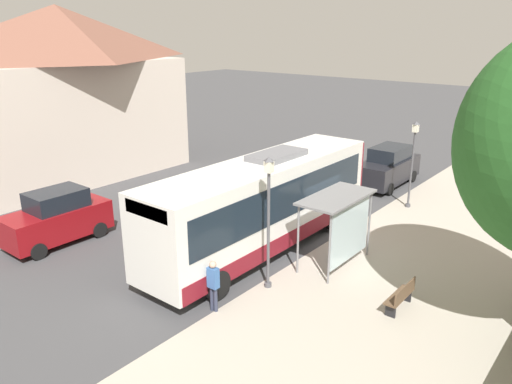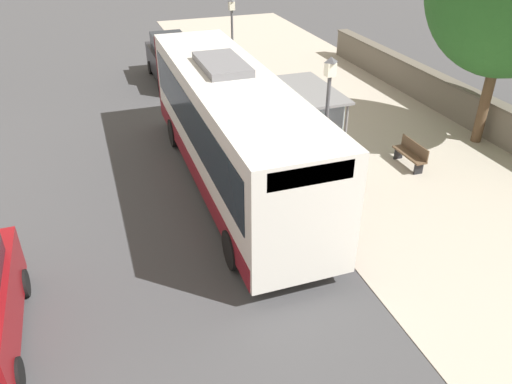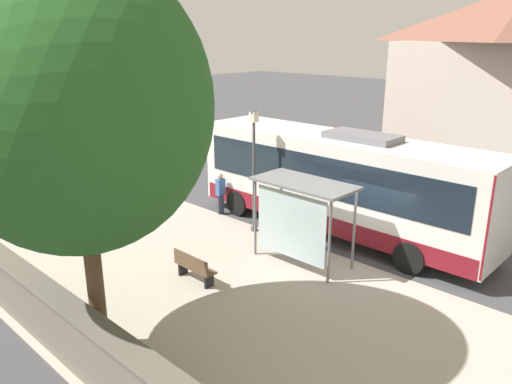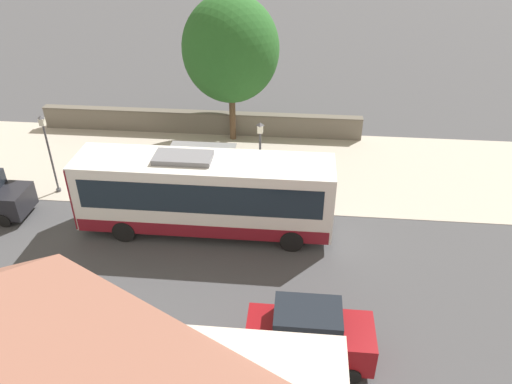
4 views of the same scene
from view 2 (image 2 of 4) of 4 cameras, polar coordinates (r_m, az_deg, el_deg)
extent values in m
plane|color=#424244|center=(18.22, 0.20, 5.09)|extent=(120.00, 120.00, 0.00)
cube|color=#ADA393|center=(20.03, 12.52, 6.84)|extent=(9.00, 44.00, 0.02)
cube|color=#6B6356|center=(22.10, 21.92, 9.47)|extent=(0.50, 20.00, 1.33)
cube|color=#5B5449|center=(21.87, 22.28, 11.18)|extent=(0.60, 20.00, 0.08)
cube|color=silver|center=(15.01, -2.82, 7.50)|extent=(2.50, 11.09, 3.07)
cube|color=black|center=(14.85, -2.86, 8.91)|extent=(2.54, 10.20, 1.35)
cube|color=maroon|center=(15.54, -2.71, 3.34)|extent=(2.54, 10.87, 0.61)
cube|color=maroon|center=(20.04, -7.50, 13.39)|extent=(2.54, 0.06, 2.95)
cube|color=black|center=(9.84, 6.29, 1.96)|extent=(1.87, 0.08, 0.43)
cube|color=slate|center=(15.20, -3.92, 14.38)|extent=(1.25, 2.44, 0.22)
cylinder|color=black|center=(12.96, 7.32, -4.45)|extent=(0.30, 1.00, 1.00)
cylinder|color=black|center=(12.25, -2.64, -6.56)|extent=(0.30, 1.00, 1.00)
cylinder|color=black|center=(18.93, -2.32, 7.75)|extent=(0.30, 1.00, 1.00)
cylinder|color=black|center=(18.45, -9.32, 6.72)|extent=(0.30, 1.00, 1.00)
cylinder|color=slate|center=(17.73, 2.05, 8.82)|extent=(0.08, 0.08, 2.55)
cylinder|color=slate|center=(15.32, 5.91, 4.96)|extent=(0.08, 0.08, 2.55)
cylinder|color=slate|center=(18.19, 5.80, 9.28)|extent=(0.08, 0.08, 2.55)
cylinder|color=slate|center=(15.86, 10.07, 5.56)|extent=(0.08, 0.08, 2.55)
cube|color=slate|center=(16.27, 6.10, 11.55)|extent=(1.56, 3.17, 0.08)
cube|color=silver|center=(16.95, 7.76, 7.94)|extent=(0.03, 2.58, 2.04)
cylinder|color=#2D3347|center=(12.81, 10.33, -5.74)|extent=(0.12, 0.12, 0.81)
cylinder|color=#2D3347|center=(12.74, 9.69, -5.89)|extent=(0.12, 0.12, 0.81)
cube|color=#38609E|center=(12.36, 10.32, -3.10)|extent=(0.34, 0.22, 0.65)
sphere|color=tan|center=(12.12, 10.51, -1.38)|extent=(0.22, 0.22, 0.22)
cube|color=brown|center=(17.49, 17.12, 4.11)|extent=(0.40, 1.46, 0.06)
cube|color=brown|center=(17.48, 17.69, 4.85)|extent=(0.04, 1.46, 0.40)
cube|color=black|center=(18.00, 15.98, 4.28)|extent=(0.32, 0.06, 0.45)
cube|color=black|center=(17.18, 18.08, 2.59)|extent=(0.32, 0.06, 0.45)
cylinder|color=#4C4C51|center=(23.63, -2.58, 11.47)|extent=(0.24, 0.24, 0.16)
cylinder|color=#4C4C51|center=(23.10, -2.68, 15.59)|extent=(0.10, 0.10, 3.68)
cube|color=silver|center=(22.65, -2.81, 20.51)|extent=(0.24, 0.24, 0.35)
pyramid|color=#4C4C51|center=(22.61, -2.83, 21.12)|extent=(0.28, 0.28, 0.14)
cylinder|color=#4C4C51|center=(14.70, 7.28, -1.70)|extent=(0.24, 0.24, 0.16)
cylinder|color=#4C4C51|center=(13.77, 7.80, 5.05)|extent=(0.10, 0.10, 4.00)
cube|color=silver|center=(12.98, 8.49, 13.72)|extent=(0.24, 0.24, 0.35)
pyramid|color=#4C4C51|center=(12.91, 8.58, 14.75)|extent=(0.28, 0.28, 0.14)
cylinder|color=brown|center=(19.73, 25.00, 10.58)|extent=(0.37, 0.37, 4.03)
cube|color=black|center=(25.33, -9.59, 14.27)|extent=(1.79, 4.61, 1.16)
cube|color=black|center=(25.19, -9.83, 16.38)|extent=(1.52, 2.39, 0.72)
cylinder|color=black|center=(24.23, -6.79, 12.40)|extent=(0.22, 0.64, 0.64)
cylinder|color=black|center=(23.95, -10.81, 11.84)|extent=(0.22, 0.64, 0.64)
cylinder|color=black|center=(27.03, -8.30, 14.26)|extent=(0.22, 0.64, 0.64)
cylinder|color=black|center=(26.78, -11.94, 13.76)|extent=(0.22, 0.64, 0.64)
cylinder|color=black|center=(10.76, -25.79, -18.33)|extent=(0.22, 0.64, 0.64)
cylinder|color=black|center=(12.71, -25.11, -9.47)|extent=(0.22, 0.64, 0.64)
camera|label=1|loc=(14.81, 76.90, 9.35)|focal=35.00mm
camera|label=3|loc=(28.98, 21.79, 26.96)|focal=35.00mm
camera|label=4|loc=(17.91, -87.77, 22.20)|focal=35.00mm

